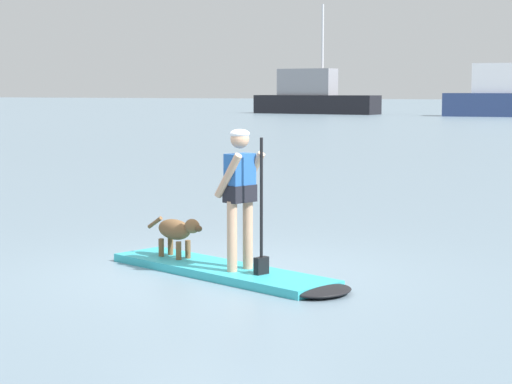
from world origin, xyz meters
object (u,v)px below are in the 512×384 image
person_paddler (241,189)px  dog (177,231)px  moored_boat_far_port (313,97)px  moored_boat_port (512,97)px  paddleboard (234,273)px

person_paddler → dog: 1.31m
moored_boat_far_port → moored_boat_port: bearing=-4.9°
paddleboard → moored_boat_far_port: bearing=111.0°
paddleboard → moored_boat_port: size_ratio=0.30×
moored_boat_port → dog: bearing=-83.7°
dog → moored_boat_port: 68.10m
moored_boat_far_port → moored_boat_port: 18.33m
paddleboard → moored_boat_port: bearing=97.1°
paddleboard → person_paddler: size_ratio=2.13×
dog → moored_boat_far_port: size_ratio=0.08×
dog → moored_boat_port: size_ratio=0.08×
moored_boat_port → moored_boat_far_port: bearing=175.1°
paddleboard → moored_boat_port: (-8.49, 68.01, 1.60)m
dog → paddleboard: bearing=-19.1°
moored_boat_far_port → moored_boat_port: size_ratio=1.02×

